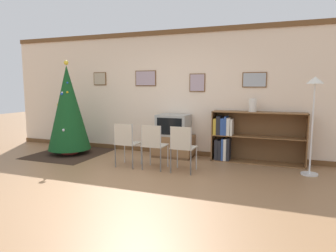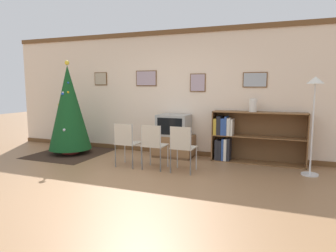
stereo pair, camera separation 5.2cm
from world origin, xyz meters
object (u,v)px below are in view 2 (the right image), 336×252
television (174,125)px  folding_chair_right (182,146)px  folding_chair_center (153,144)px  bookshelf (242,137)px  vase (253,105)px  standing_lamp (314,100)px  tv_console (174,146)px  folding_chair_left (126,142)px  christmas_tree (69,108)px

television → folding_chair_right: 1.23m
folding_chair_center → bookshelf: 1.83m
vase → standing_lamp: bearing=-26.5°
tv_console → television: size_ratio=1.30×
television → bookshelf: size_ratio=0.37×
folding_chair_right → vase: size_ratio=3.21×
folding_chair_left → standing_lamp: standing_lamp is taller
christmas_tree → tv_console: christmas_tree is taller
folding_chair_left → folding_chair_center: (0.55, 0.00, 0.00)m
folding_chair_left → folding_chair_right: 1.10m
christmas_tree → television: christmas_tree is taller
folding_chair_right → folding_chair_left: bearing=180.0°
television → standing_lamp: (2.62, -0.43, 0.59)m
television → christmas_tree: bearing=-166.8°
folding_chair_center → folding_chair_left: bearing=180.0°
standing_lamp → bookshelf: bearing=156.4°
folding_chair_center → bookshelf: (1.41, 1.18, 0.02)m
tv_console → standing_lamp: standing_lamp is taller
bookshelf → folding_chair_center: bearing=-140.1°
tv_console → bookshelf: 1.43m
folding_chair_center → standing_lamp: (2.62, 0.65, 0.80)m
folding_chair_center → vase: 2.08m
christmas_tree → folding_chair_center: (2.27, -0.54, -0.55)m
folding_chair_left → vase: vase is taller
tv_console → standing_lamp: size_ratio=0.51×
folding_chair_center → standing_lamp: standing_lamp is taller
television → standing_lamp: standing_lamp is taller
folding_chair_center → tv_console: bearing=90.0°
folding_chair_center → folding_chair_right: (0.55, 0.00, 0.00)m
folding_chair_center → folding_chair_right: size_ratio=1.00×
tv_console → folding_chair_center: (-0.00, -1.08, 0.24)m
christmas_tree → standing_lamp: 4.89m
bookshelf → christmas_tree: bearing=-170.3°
folding_chair_left → folding_chair_center: size_ratio=1.00×
television → folding_chair_center: (0.00, -1.08, -0.21)m
folding_chair_left → standing_lamp: 3.33m
christmas_tree → vase: (3.87, 0.61, 0.11)m
christmas_tree → folding_chair_center: bearing=-13.5°
christmas_tree → folding_chair_right: 2.92m
christmas_tree → bookshelf: size_ratio=1.16×
folding_chair_right → bookshelf: size_ratio=0.46×
vase → standing_lamp: (1.02, -0.51, 0.14)m
folding_chair_center → vase: (1.60, 1.15, 0.66)m
television → bookshelf: (1.41, 0.10, -0.20)m
bookshelf → vase: (0.19, -0.02, 0.65)m
folding_chair_right → bookshelf: (0.86, 1.18, 0.02)m
christmas_tree → bookshelf: (3.68, 0.63, -0.53)m
vase → folding_chair_center: bearing=-144.2°
folding_chair_center → vase: vase is taller
folding_chair_center → folding_chair_right: 0.55m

